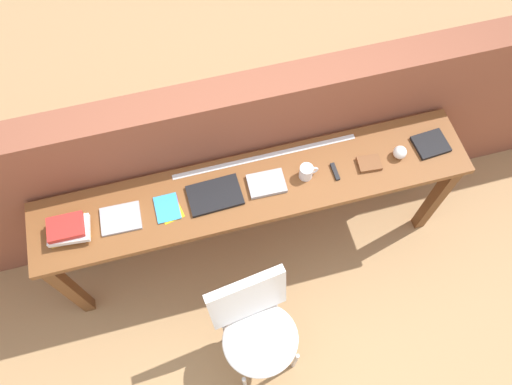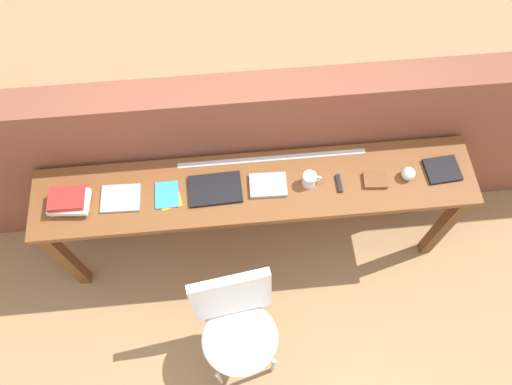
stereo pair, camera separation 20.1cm
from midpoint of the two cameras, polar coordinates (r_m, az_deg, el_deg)
ground_plane at (r=3.50m, az=2.06°, el=-10.39°), size 40.00×40.00×0.00m
brick_wall_back at (r=3.14m, az=1.18°, el=4.32°), size 6.00×0.20×1.33m
sideboard at (r=2.92m, az=1.88°, el=-0.67°), size 2.50×0.44×0.88m
chair_white_moulded at (r=2.89m, az=-0.14°, el=-14.94°), size 0.50×0.51×0.89m
book_stack_leftmost at (r=2.85m, az=-18.78°, el=-1.08°), size 0.23×0.18×0.10m
magazine_cycling at (r=2.82m, az=-13.26°, el=-0.80°), size 0.22×0.17×0.02m
pamphlet_pile_colourful at (r=2.79m, az=-8.03°, el=-0.46°), size 0.15×0.18×0.01m
book_open_centre at (r=2.77m, az=-2.62°, el=0.23°), size 0.30×0.20×0.02m
book_grey_hardcover at (r=2.78m, az=3.47°, el=0.69°), size 0.21×0.15×0.02m
mug at (r=2.79m, az=8.22°, el=1.33°), size 0.11×0.08×0.09m
multitool_folded at (r=2.84m, az=11.47°, el=0.88°), size 0.03×0.11×0.02m
leather_journal_brown at (r=2.90m, az=15.41°, el=1.21°), size 0.14×0.11×0.02m
sports_ball_small at (r=2.94m, az=18.91°, el=1.92°), size 0.08×0.08×0.08m
book_repair_rightmost at (r=3.05m, az=22.30°, el=2.29°), size 0.20×0.18×0.02m
ruler_metal_back_edge at (r=2.88m, az=3.85°, el=3.78°), size 1.09×0.03×0.00m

